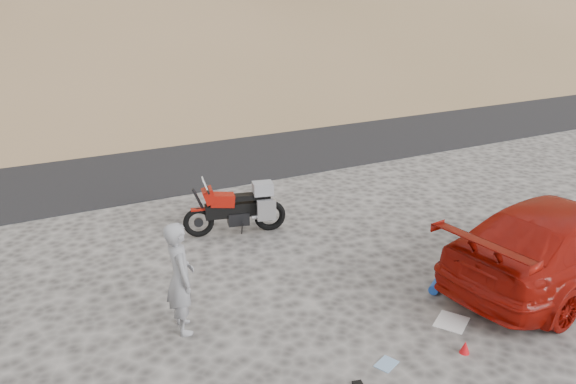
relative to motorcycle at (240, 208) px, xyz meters
name	(u,v)px	position (x,y,z in m)	size (l,w,h in m)	color
ground	(263,318)	(-0.88, -2.97, -0.52)	(140.00, 140.00, 0.00)	#3E3B39
road	(129,159)	(-0.88, 6.03, -0.52)	(120.00, 7.00, 0.05)	black
motorcycle	(240,208)	(0.00, 0.00, 0.00)	(2.00, 0.86, 1.21)	black
man	(184,329)	(-2.00, -2.68, -0.52)	(0.60, 0.40, 1.66)	gray
red_car	(558,279)	(3.99, -4.17, -0.52)	(1.93, 4.76, 1.38)	maroon
gear_white_cloth	(452,322)	(1.52, -4.32, -0.51)	(0.47, 0.42, 0.02)	white
gear_blue_mat	(436,285)	(1.95, -3.49, -0.44)	(0.16, 0.16, 0.39)	#19419B
gear_bottle	(519,318)	(2.36, -4.80, -0.42)	(0.07, 0.07, 0.19)	#19419B
gear_funnel	(465,347)	(1.17, -4.95, -0.43)	(0.14, 0.14, 0.18)	red
gear_glove_a	(358,384)	(-0.46, -4.82, -0.50)	(0.12, 0.09, 0.03)	black
gear_blue_cloth	(386,364)	(0.10, -4.67, -0.51)	(0.30, 0.22, 0.01)	#7C9DC0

